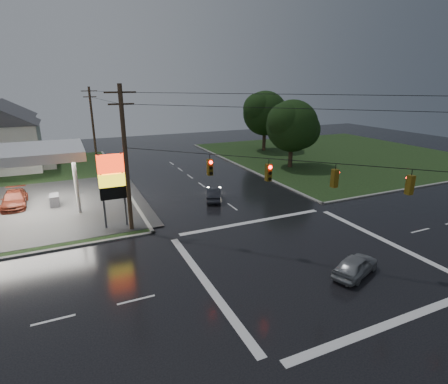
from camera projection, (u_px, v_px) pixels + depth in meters
name	position (u px, v px, depth m)	size (l,w,h in m)	color
ground	(305.00, 259.00, 22.91)	(120.00, 120.00, 0.00)	black
grass_ne	(338.00, 155.00, 55.74)	(36.00, 36.00, 0.08)	black
pylon_sign	(112.00, 179.00, 26.68)	(2.00, 0.35, 6.00)	#59595E
utility_pole_nw	(126.00, 158.00, 25.69)	(2.20, 0.32, 11.00)	#382619
utility_pole_n	(93.00, 123.00, 50.52)	(2.20, 0.32, 10.50)	#382619
traffic_signals	(313.00, 162.00, 20.96)	(26.87, 26.87, 1.47)	black
house_near	(0.00, 137.00, 44.58)	(11.05, 8.48, 8.60)	silver
house_far	(4.00, 127.00, 54.61)	(11.05, 8.48, 8.60)	silver
tree_ne_near	(293.00, 126.00, 45.92)	(7.99, 6.80, 8.98)	black
tree_ne_far	(266.00, 113.00, 57.35)	(8.46, 7.20, 9.80)	black
car_north	(214.00, 194.00, 34.16)	(1.34, 3.84, 1.26)	black
car_crossing	(355.00, 265.00, 20.82)	(1.49, 3.69, 1.26)	gray
car_pump	(14.00, 199.00, 32.31)	(2.02, 4.96, 1.44)	#501D12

